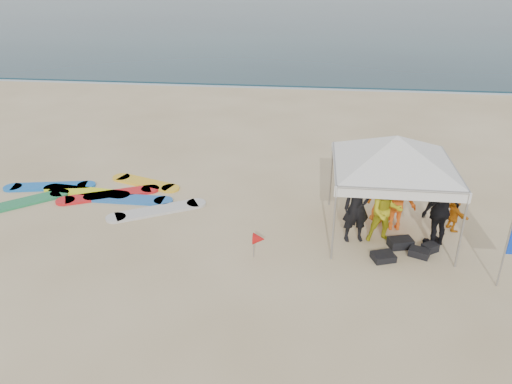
{
  "coord_description": "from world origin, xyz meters",
  "views": [
    {
      "loc": [
        1.32,
        -8.23,
        6.45
      ],
      "look_at": [
        0.08,
        2.6,
        1.2
      ],
      "focal_mm": 35.0,
      "sensor_mm": 36.0,
      "label": 1
    }
  ],
  "objects_px": {
    "person_orange_b": "(384,190)",
    "marker_pennant": "(259,239)",
    "person_black_a": "(357,207)",
    "canopy_tent": "(397,136)",
    "person_yellow": "(386,211)",
    "person_seated": "(454,213)",
    "surfboard_spread": "(100,195)",
    "person_orange_a": "(397,200)",
    "person_black_b": "(440,210)"
  },
  "relations": [
    {
      "from": "person_black_a",
      "to": "person_orange_a",
      "type": "height_order",
      "value": "person_black_a"
    },
    {
      "from": "canopy_tent",
      "to": "marker_pennant",
      "type": "relative_size",
      "value": 6.18
    },
    {
      "from": "person_orange_a",
      "to": "person_seated",
      "type": "height_order",
      "value": "person_orange_a"
    },
    {
      "from": "person_yellow",
      "to": "person_orange_b",
      "type": "relative_size",
      "value": 0.95
    },
    {
      "from": "person_orange_b",
      "to": "marker_pennant",
      "type": "relative_size",
      "value": 2.74
    },
    {
      "from": "canopy_tent",
      "to": "person_yellow",
      "type": "bearing_deg",
      "value": -105.9
    },
    {
      "from": "person_black_a",
      "to": "marker_pennant",
      "type": "height_order",
      "value": "person_black_a"
    },
    {
      "from": "person_seated",
      "to": "marker_pennant",
      "type": "distance_m",
      "value": 5.15
    },
    {
      "from": "person_yellow",
      "to": "marker_pennant",
      "type": "xyz_separation_m",
      "value": [
        -2.96,
        -1.08,
        -0.33
      ]
    },
    {
      "from": "person_yellow",
      "to": "person_orange_a",
      "type": "xyz_separation_m",
      "value": [
        0.36,
        0.7,
        -0.03
      ]
    },
    {
      "from": "marker_pennant",
      "to": "surfboard_spread",
      "type": "height_order",
      "value": "marker_pennant"
    },
    {
      "from": "person_black_a",
      "to": "person_orange_a",
      "type": "distance_m",
      "value": 1.28
    },
    {
      "from": "person_black_b",
      "to": "person_orange_b",
      "type": "bearing_deg",
      "value": -75.01
    },
    {
      "from": "person_orange_b",
      "to": "person_seated",
      "type": "relative_size",
      "value": 1.83
    },
    {
      "from": "person_black_a",
      "to": "surfboard_spread",
      "type": "relative_size",
      "value": 0.31
    },
    {
      "from": "person_black_b",
      "to": "person_orange_b",
      "type": "xyz_separation_m",
      "value": [
        -1.17,
        1.11,
        -0.06
      ]
    },
    {
      "from": "person_yellow",
      "to": "marker_pennant",
      "type": "relative_size",
      "value": 2.6
    },
    {
      "from": "person_orange_b",
      "to": "person_seated",
      "type": "height_order",
      "value": "person_orange_b"
    },
    {
      "from": "person_black_b",
      "to": "surfboard_spread",
      "type": "bearing_deg",
      "value": -41.64
    },
    {
      "from": "person_seated",
      "to": "canopy_tent",
      "type": "relative_size",
      "value": 0.24
    },
    {
      "from": "person_black_b",
      "to": "surfboard_spread",
      "type": "height_order",
      "value": "person_black_b"
    },
    {
      "from": "canopy_tent",
      "to": "surfboard_spread",
      "type": "bearing_deg",
      "value": 171.83
    },
    {
      "from": "person_seated",
      "to": "canopy_tent",
      "type": "bearing_deg",
      "value": 83.16
    },
    {
      "from": "marker_pennant",
      "to": "surfboard_spread",
      "type": "relative_size",
      "value": 0.11
    },
    {
      "from": "person_black_a",
      "to": "canopy_tent",
      "type": "distance_m",
      "value": 1.92
    },
    {
      "from": "person_orange_a",
      "to": "person_orange_b",
      "type": "height_order",
      "value": "person_orange_b"
    },
    {
      "from": "person_yellow",
      "to": "person_orange_a",
      "type": "bearing_deg",
      "value": 55.65
    },
    {
      "from": "person_yellow",
      "to": "person_orange_b",
      "type": "height_order",
      "value": "person_orange_b"
    },
    {
      "from": "person_orange_b",
      "to": "canopy_tent",
      "type": "xyz_separation_m",
      "value": [
        0.04,
        -0.65,
        1.72
      ]
    },
    {
      "from": "marker_pennant",
      "to": "canopy_tent",
      "type": "bearing_deg",
      "value": 26.23
    },
    {
      "from": "surfboard_spread",
      "to": "marker_pennant",
      "type": "bearing_deg",
      "value": -28.22
    },
    {
      "from": "person_orange_b",
      "to": "surfboard_spread",
      "type": "distance_m",
      "value": 8.09
    },
    {
      "from": "person_black_a",
      "to": "person_orange_b",
      "type": "xyz_separation_m",
      "value": [
        0.78,
        1.1,
        -0.04
      ]
    },
    {
      "from": "person_yellow",
      "to": "person_black_b",
      "type": "height_order",
      "value": "person_black_b"
    },
    {
      "from": "person_yellow",
      "to": "marker_pennant",
      "type": "distance_m",
      "value": 3.17
    },
    {
      "from": "person_seated",
      "to": "marker_pennant",
      "type": "xyz_separation_m",
      "value": [
        -4.8,
        -1.87,
        0.02
      ]
    },
    {
      "from": "person_black_a",
      "to": "surfboard_spread",
      "type": "bearing_deg",
      "value": 154.04
    },
    {
      "from": "person_yellow",
      "to": "person_seated",
      "type": "height_order",
      "value": "person_yellow"
    },
    {
      "from": "person_yellow",
      "to": "person_black_b",
      "type": "bearing_deg",
      "value": -7.74
    },
    {
      "from": "person_seated",
      "to": "surfboard_spread",
      "type": "height_order",
      "value": "person_seated"
    },
    {
      "from": "surfboard_spread",
      "to": "canopy_tent",
      "type": "bearing_deg",
      "value": -8.17
    },
    {
      "from": "person_yellow",
      "to": "person_black_b",
      "type": "relative_size",
      "value": 0.89
    },
    {
      "from": "canopy_tent",
      "to": "marker_pennant",
      "type": "bearing_deg",
      "value": -153.77
    },
    {
      "from": "person_yellow",
      "to": "surfboard_spread",
      "type": "xyz_separation_m",
      "value": [
        -7.94,
        1.6,
        -0.79
      ]
    },
    {
      "from": "person_yellow",
      "to": "person_seated",
      "type": "relative_size",
      "value": 1.74
    },
    {
      "from": "marker_pennant",
      "to": "surfboard_spread",
      "type": "xyz_separation_m",
      "value": [
        -4.99,
        2.68,
        -0.46
      ]
    },
    {
      "from": "person_orange_a",
      "to": "person_black_b",
      "type": "distance_m",
      "value": 1.16
    },
    {
      "from": "person_black_a",
      "to": "person_orange_a",
      "type": "xyz_separation_m",
      "value": [
        1.05,
        0.71,
        -0.12
      ]
    },
    {
      "from": "person_yellow",
      "to": "canopy_tent",
      "type": "relative_size",
      "value": 0.42
    },
    {
      "from": "person_black_a",
      "to": "person_black_b",
      "type": "relative_size",
      "value": 0.98
    }
  ]
}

